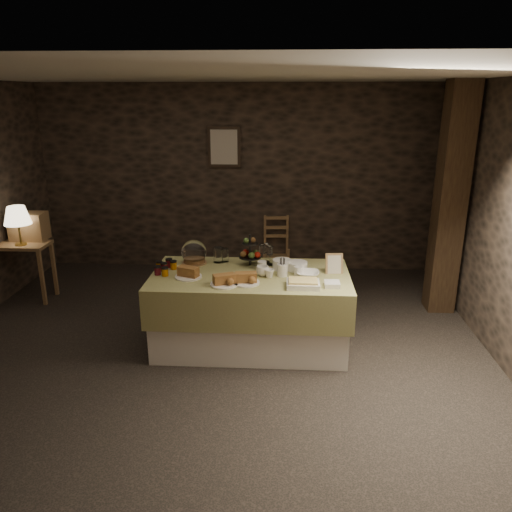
# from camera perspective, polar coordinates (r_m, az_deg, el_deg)

# --- Properties ---
(ground_plane) EXTENTS (5.50, 5.00, 0.01)m
(ground_plane) POSITION_cam_1_polar(r_m,az_deg,el_deg) (5.16, -4.90, -10.32)
(ground_plane) COLOR black
(ground_plane) RESTS_ON ground
(room_shell) EXTENTS (5.52, 5.02, 2.60)m
(room_shell) POSITION_cam_1_polar(r_m,az_deg,el_deg) (4.63, -5.42, 6.95)
(room_shell) COLOR black
(room_shell) RESTS_ON ground
(buffet_table) EXTENTS (1.94, 1.03, 0.77)m
(buffet_table) POSITION_cam_1_polar(r_m,az_deg,el_deg) (5.01, -0.63, -5.56)
(buffet_table) COLOR white
(buffet_table) RESTS_ON ground_plane
(console_table) EXTENTS (0.68, 0.39, 0.72)m
(console_table) POSITION_cam_1_polar(r_m,az_deg,el_deg) (6.71, -25.27, 0.25)
(console_table) COLOR brown
(console_table) RESTS_ON ground_plane
(table_lamp) EXTENTS (0.31, 0.31, 0.47)m
(table_lamp) POSITION_cam_1_polar(r_m,az_deg,el_deg) (6.53, -25.65, 4.15)
(table_lamp) COLOR #A8893A
(table_lamp) RESTS_ON console_table
(wine_rack) EXTENTS (0.42, 0.26, 0.34)m
(wine_rack) POSITION_cam_1_polar(r_m,az_deg,el_deg) (6.76, -24.54, 3.12)
(wine_rack) COLOR brown
(wine_rack) RESTS_ON console_table
(chair) EXTENTS (0.40, 0.38, 0.62)m
(chair) POSITION_cam_1_polar(r_m,az_deg,el_deg) (7.14, 2.36, 0.99)
(chair) COLOR brown
(chair) RESTS_ON ground_plane
(timber_column) EXTENTS (0.30, 0.30, 2.60)m
(timber_column) POSITION_cam_1_polar(r_m,az_deg,el_deg) (6.02, 21.31, 5.85)
(timber_column) COLOR black
(timber_column) RESTS_ON ground_plane
(framed_picture) EXTENTS (0.45, 0.04, 0.55)m
(framed_picture) POSITION_cam_1_polar(r_m,az_deg,el_deg) (7.04, -3.66, 12.33)
(framed_picture) COLOR #31241A
(framed_picture) RESTS_ON room_shell
(plate_stack_a) EXTENTS (0.19, 0.19, 0.10)m
(plate_stack_a) POSITION_cam_1_polar(r_m,az_deg,el_deg) (5.01, 2.98, -0.96)
(plate_stack_a) COLOR white
(plate_stack_a) RESTS_ON buffet_table
(plate_stack_b) EXTENTS (0.20, 0.20, 0.08)m
(plate_stack_b) POSITION_cam_1_polar(r_m,az_deg,el_deg) (5.00, 4.75, -1.15)
(plate_stack_b) COLOR white
(plate_stack_b) RESTS_ON buffet_table
(cutlery_holder) EXTENTS (0.10, 0.10, 0.12)m
(cutlery_holder) POSITION_cam_1_polar(r_m,az_deg,el_deg) (4.82, 3.02, -1.60)
(cutlery_holder) COLOR white
(cutlery_holder) RESTS_ON buffet_table
(cup_a) EXTENTS (0.15, 0.15, 0.10)m
(cup_a) POSITION_cam_1_polar(r_m,az_deg,el_deg) (4.82, 0.76, -1.71)
(cup_a) COLOR white
(cup_a) RESTS_ON buffet_table
(cup_b) EXTENTS (0.12, 0.12, 0.09)m
(cup_b) POSITION_cam_1_polar(r_m,az_deg,el_deg) (4.77, 1.53, -2.01)
(cup_b) COLOR white
(cup_b) RESTS_ON buffet_table
(mug_c) EXTENTS (0.09, 0.09, 0.09)m
(mug_c) POSITION_cam_1_polar(r_m,az_deg,el_deg) (4.97, 0.69, -1.13)
(mug_c) COLOR white
(mug_c) RESTS_ON buffet_table
(mug_d) EXTENTS (0.08, 0.08, 0.09)m
(mug_d) POSITION_cam_1_polar(r_m,az_deg,el_deg) (4.85, 4.88, -1.72)
(mug_d) COLOR white
(mug_d) RESTS_ON buffet_table
(bowl) EXTENTS (0.23, 0.23, 0.05)m
(bowl) POSITION_cam_1_polar(r_m,az_deg,el_deg) (4.83, 5.95, -2.07)
(bowl) COLOR white
(bowl) RESTS_ON buffet_table
(cake_dome) EXTENTS (0.26, 0.26, 0.26)m
(cake_dome) POSITION_cam_1_polar(r_m,az_deg,el_deg) (5.20, -7.10, 0.28)
(cake_dome) COLOR brown
(cake_dome) RESTS_ON buffet_table
(fruit_stand) EXTENTS (0.23, 0.23, 0.33)m
(fruit_stand) POSITION_cam_1_polar(r_m,az_deg,el_deg) (5.10, -0.65, 0.33)
(fruit_stand) COLOR black
(fruit_stand) RESTS_ON buffet_table
(bread_platter_left) EXTENTS (0.26, 0.26, 0.11)m
(bread_platter_left) POSITION_cam_1_polar(r_m,az_deg,el_deg) (4.83, -7.74, -1.99)
(bread_platter_left) COLOR white
(bread_platter_left) RESTS_ON buffet_table
(bread_platter_center) EXTENTS (0.26, 0.26, 0.11)m
(bread_platter_center) POSITION_cam_1_polar(r_m,az_deg,el_deg) (4.60, -3.66, -2.86)
(bread_platter_center) COLOR white
(bread_platter_center) RESTS_ON buffet_table
(bread_platter_right) EXTENTS (0.26, 0.26, 0.11)m
(bread_platter_right) POSITION_cam_1_polar(r_m,az_deg,el_deg) (4.64, -1.17, -2.67)
(bread_platter_right) COLOR white
(bread_platter_right) RESTS_ON buffet_table
(jam_jars) EXTENTS (0.20, 0.32, 0.07)m
(jam_jars) POSITION_cam_1_polar(r_m,az_deg,el_deg) (5.03, -10.38, -1.32)
(jam_jars) COLOR maroon
(jam_jars) RESTS_ON buffet_table
(tart_dish) EXTENTS (0.30, 0.22, 0.07)m
(tart_dish) POSITION_cam_1_polar(r_m,az_deg,el_deg) (4.57, 5.41, -3.16)
(tart_dish) COLOR white
(tart_dish) RESTS_ON buffet_table
(square_dish) EXTENTS (0.14, 0.14, 0.04)m
(square_dish) POSITION_cam_1_polar(r_m,az_deg,el_deg) (4.62, 8.69, -3.20)
(square_dish) COLOR white
(square_dish) RESTS_ON buffet_table
(menu_frame) EXTENTS (0.18, 0.09, 0.22)m
(menu_frame) POSITION_cam_1_polar(r_m,az_deg,el_deg) (4.94, 8.93, -0.96)
(menu_frame) COLOR brown
(menu_frame) RESTS_ON buffet_table
(storage_jar_a) EXTENTS (0.10, 0.10, 0.16)m
(storage_jar_a) POSITION_cam_1_polar(r_m,az_deg,el_deg) (5.22, -4.33, 0.14)
(storage_jar_a) COLOR white
(storage_jar_a) RESTS_ON buffet_table
(storage_jar_b) EXTENTS (0.09, 0.09, 0.14)m
(storage_jar_b) POSITION_cam_1_polar(r_m,az_deg,el_deg) (5.24, -3.65, 0.11)
(storage_jar_b) COLOR white
(storage_jar_b) RESTS_ON buffet_table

